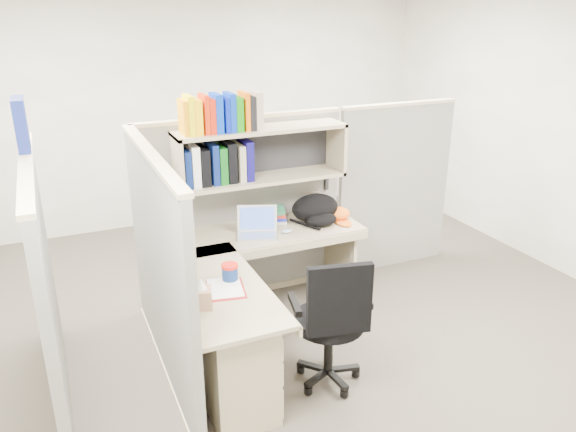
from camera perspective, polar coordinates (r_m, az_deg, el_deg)
name	(u,v)px	position (r m, az deg, el deg)	size (l,w,h in m)	color
ground	(285,344)	(4.47, -0.34, -12.89)	(6.00, 6.00, 0.00)	#322D27
room_shell	(284,139)	(3.82, -0.39, 7.78)	(6.00, 6.00, 6.00)	#ACA79C
cubicle	(217,223)	(4.32, -7.24, -0.71)	(3.79, 1.84, 1.95)	#61605C
desk	(246,325)	(3.89, -4.27, -10.95)	(1.74, 1.75, 0.73)	gray
laptop	(257,223)	(4.47, -3.15, -0.70)	(0.32, 0.32, 0.23)	#BCBDC1
backpack	(318,210)	(4.73, 3.07, 0.62)	(0.41, 0.32, 0.24)	black
orange_cap	(339,213)	(4.86, 5.16, 0.26)	(0.20, 0.23, 0.11)	orange
snack_canister	(230,272)	(3.81, -5.93, -5.66)	(0.11, 0.11, 0.11)	navy
tissue_box	(201,293)	(3.49, -8.81, -7.72)	(0.12, 0.12, 0.20)	#A87E5F
mouse	(287,231)	(4.56, -0.11, -1.54)	(0.09, 0.06, 0.03)	#86A4BE
paper_cup	(249,222)	(4.67, -3.97, -0.62)	(0.07, 0.07, 0.10)	silver
book_stack	(276,214)	(4.82, -1.19, 0.17)	(0.16, 0.22, 0.11)	gray
loose_paper	(225,288)	(3.74, -6.41, -7.23)	(0.22, 0.29, 0.00)	white
task_chair	(330,341)	(3.87, 4.33, -12.57)	(0.56, 0.52, 1.00)	black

